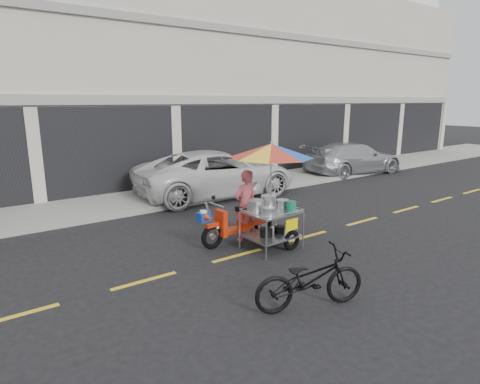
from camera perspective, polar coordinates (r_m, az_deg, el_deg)
ground at (r=9.48m, az=9.57°, el=-6.25°), size 90.00×90.00×0.00m
sidewalk at (r=13.72m, az=-6.96°, el=0.15°), size 45.00×3.00×0.15m
shophouse_block at (r=19.23m, az=-7.38°, el=16.26°), size 36.00×8.11×10.40m
centerline at (r=9.48m, az=9.57°, el=-6.23°), size 42.00×0.10×0.01m
white_pickup at (r=13.18m, az=-3.26°, el=2.69°), size 5.56×2.92×1.49m
silver_pickup at (r=17.85m, az=15.80°, el=4.65°), size 4.77×2.37×1.33m
near_bicycle at (r=6.24m, az=9.92°, el=-12.13°), size 1.86×1.14×0.93m
food_vendor_rig at (r=8.47m, az=3.02°, el=1.63°), size 2.30×1.80×2.28m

